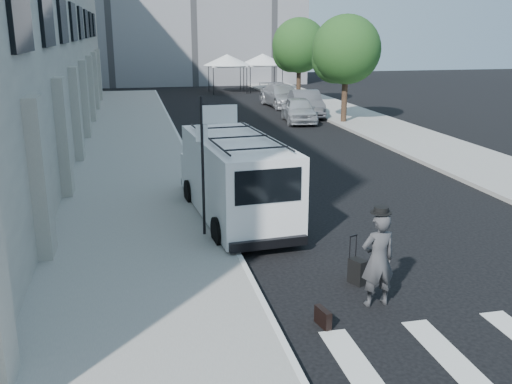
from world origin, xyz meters
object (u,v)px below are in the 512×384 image
businessman (378,260)px  briefcase (323,318)px  suitcase (358,271)px  parked_car_a (299,110)px  parked_car_c (282,96)px  parked_car_b (306,104)px  cargo_van (235,177)px

businessman → briefcase: (-1.28, -0.58, -0.77)m
suitcase → parked_car_a: 21.88m
briefcase → suitcase: bearing=38.9°
parked_car_c → businessman: bearing=-105.3°
briefcase → parked_car_c: parked_car_c is taller
parked_car_a → parked_car_c: 6.97m
suitcase → parked_car_b: size_ratio=0.22×
suitcase → parked_car_b: parked_car_b is taller
parked_car_a → parked_car_c: (0.87, 6.92, 0.04)m
businessman → parked_car_b: size_ratio=0.39×
businessman → cargo_van: size_ratio=0.30×
cargo_van → parked_car_c: cargo_van is taller
businessman → parked_car_c: businessman is taller
cargo_van → parked_car_a: bearing=62.7°
briefcase → cargo_van: size_ratio=0.07×
briefcase → parked_car_a: size_ratio=0.10×
parked_car_b → parked_car_c: parked_car_b is taller
suitcase → parked_car_c: parked_car_c is taller
parked_car_b → parked_car_a: bearing=-108.9°
parked_car_c → parked_car_a: bearing=-100.8°
businessman → suitcase: size_ratio=1.81×
suitcase → cargo_van: bearing=85.9°
briefcase → cargo_van: 6.50m
briefcase → parked_car_a: parked_car_a is taller
suitcase → cargo_van: size_ratio=0.16×
cargo_van → parked_car_b: bearing=62.2°
parked_car_b → suitcase: bearing=-97.0°
businessman → parked_car_c: bearing=-104.5°
briefcase → parked_car_c: (7.25, 29.76, 0.59)m
businessman → parked_car_c: (5.97, 29.18, -0.18)m
businessman → suitcase: bearing=-94.1°
parked_car_b → parked_car_c: bearing=100.4°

